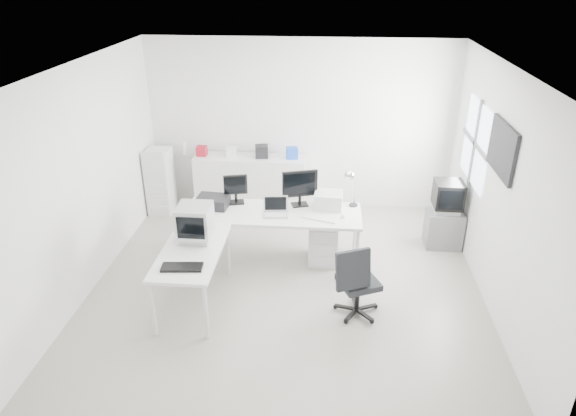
# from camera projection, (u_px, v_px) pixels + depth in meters

# --- Properties ---
(floor) EXTENTS (5.00, 5.00, 0.01)m
(floor) POSITION_uv_depth(u_px,v_px,m) (287.00, 282.00, 6.79)
(floor) COLOR beige
(floor) RESTS_ON ground
(ceiling) EXTENTS (5.00, 5.00, 0.01)m
(ceiling) POSITION_uv_depth(u_px,v_px,m) (286.00, 67.00, 5.57)
(ceiling) COLOR white
(ceiling) RESTS_ON back_wall
(back_wall) EXTENTS (5.00, 0.02, 2.80)m
(back_wall) POSITION_uv_depth(u_px,v_px,m) (300.00, 126.00, 8.42)
(back_wall) COLOR silver
(back_wall) RESTS_ON floor
(left_wall) EXTENTS (0.02, 5.00, 2.80)m
(left_wall) POSITION_uv_depth(u_px,v_px,m) (86.00, 179.00, 6.37)
(left_wall) COLOR silver
(left_wall) RESTS_ON floor
(right_wall) EXTENTS (0.02, 5.00, 2.80)m
(right_wall) POSITION_uv_depth(u_px,v_px,m) (500.00, 192.00, 5.99)
(right_wall) COLOR silver
(right_wall) RESTS_ON floor
(window) EXTENTS (0.02, 1.20, 1.10)m
(window) POSITION_uv_depth(u_px,v_px,m) (476.00, 143.00, 6.98)
(window) COLOR white
(window) RESTS_ON right_wall
(wall_picture) EXTENTS (0.04, 0.90, 0.60)m
(wall_picture) POSITION_uv_depth(u_px,v_px,m) (502.00, 149.00, 5.86)
(wall_picture) COLOR black
(wall_picture) RESTS_ON right_wall
(main_desk) EXTENTS (2.40, 0.80, 0.75)m
(main_desk) POSITION_uv_depth(u_px,v_px,m) (273.00, 236.00, 7.16)
(main_desk) COLOR silver
(main_desk) RESTS_ON floor
(side_desk) EXTENTS (0.70, 1.40, 0.75)m
(side_desk) POSITION_uv_depth(u_px,v_px,m) (194.00, 277.00, 6.23)
(side_desk) COLOR silver
(side_desk) RESTS_ON floor
(drawer_pedestal) EXTENTS (0.40, 0.50, 0.60)m
(drawer_pedestal) POSITION_uv_depth(u_px,v_px,m) (323.00, 241.00, 7.18)
(drawer_pedestal) COLOR silver
(drawer_pedestal) RESTS_ON floor
(inkjet_printer) EXTENTS (0.45, 0.37, 0.15)m
(inkjet_printer) POSITION_uv_depth(u_px,v_px,m) (213.00, 202.00, 7.12)
(inkjet_printer) COLOR black
(inkjet_printer) RESTS_ON main_desk
(lcd_monitor_small) EXTENTS (0.36, 0.26, 0.41)m
(lcd_monitor_small) POSITION_uv_depth(u_px,v_px,m) (236.00, 189.00, 7.17)
(lcd_monitor_small) COLOR black
(lcd_monitor_small) RESTS_ON main_desk
(lcd_monitor_large) EXTENTS (0.53, 0.33, 0.51)m
(lcd_monitor_large) POSITION_uv_depth(u_px,v_px,m) (300.00, 188.00, 7.08)
(lcd_monitor_large) COLOR black
(lcd_monitor_large) RESTS_ON main_desk
(laptop) EXTENTS (0.35, 0.35, 0.21)m
(laptop) POSITION_uv_depth(u_px,v_px,m) (276.00, 208.00, 6.85)
(laptop) COLOR #B7B7BA
(laptop) RESTS_ON main_desk
(white_keyboard) EXTENTS (0.49, 0.28, 0.02)m
(white_keyboard) POSITION_uv_depth(u_px,v_px,m) (320.00, 218.00, 6.80)
(white_keyboard) COLOR silver
(white_keyboard) RESTS_ON main_desk
(white_mouse) EXTENTS (0.06, 0.06, 0.06)m
(white_mouse) POSITION_uv_depth(u_px,v_px,m) (343.00, 216.00, 6.82)
(white_mouse) COLOR silver
(white_mouse) RESTS_ON main_desk
(laser_printer) EXTENTS (0.40, 0.35, 0.22)m
(laser_printer) POSITION_uv_depth(u_px,v_px,m) (328.00, 200.00, 7.09)
(laser_printer) COLOR silver
(laser_printer) RESTS_ON main_desk
(desk_lamp) EXTENTS (0.22, 0.22, 0.53)m
(desk_lamp) POSITION_uv_depth(u_px,v_px,m) (354.00, 188.00, 7.06)
(desk_lamp) COLOR silver
(desk_lamp) RESTS_ON main_desk
(crt_monitor) EXTENTS (0.42, 0.42, 0.48)m
(crt_monitor) POSITION_uv_depth(u_px,v_px,m) (195.00, 222.00, 6.19)
(crt_monitor) COLOR #B7B7BA
(crt_monitor) RESTS_ON side_desk
(black_keyboard) EXTENTS (0.47, 0.22, 0.03)m
(black_keyboard) POSITION_uv_depth(u_px,v_px,m) (182.00, 267.00, 5.71)
(black_keyboard) COLOR black
(black_keyboard) RESTS_ON side_desk
(office_chair) EXTENTS (0.74, 0.74, 0.97)m
(office_chair) POSITION_uv_depth(u_px,v_px,m) (359.00, 279.00, 6.00)
(office_chair) COLOR #242729
(office_chair) RESTS_ON floor
(tv_cabinet) EXTENTS (0.51, 0.42, 0.56)m
(tv_cabinet) POSITION_uv_depth(u_px,v_px,m) (443.00, 228.00, 7.57)
(tv_cabinet) COLOR slate
(tv_cabinet) RESTS_ON floor
(crt_tv) EXTENTS (0.50, 0.48, 0.45)m
(crt_tv) POSITION_uv_depth(u_px,v_px,m) (448.00, 197.00, 7.35)
(crt_tv) COLOR black
(crt_tv) RESTS_ON tv_cabinet
(sideboard) EXTENTS (1.85, 0.46, 0.92)m
(sideboard) POSITION_uv_depth(u_px,v_px,m) (251.00, 183.00, 8.66)
(sideboard) COLOR silver
(sideboard) RESTS_ON floor
(clutter_box_a) EXTENTS (0.17, 0.15, 0.16)m
(clutter_box_a) POSITION_uv_depth(u_px,v_px,m) (202.00, 151.00, 8.49)
(clutter_box_a) COLOR maroon
(clutter_box_a) RESTS_ON sideboard
(clutter_box_b) EXTENTS (0.17, 0.15, 0.16)m
(clutter_box_b) POSITION_uv_depth(u_px,v_px,m) (232.00, 152.00, 8.45)
(clutter_box_b) COLOR silver
(clutter_box_b) RESTS_ON sideboard
(clutter_box_c) EXTENTS (0.23, 0.22, 0.21)m
(clutter_box_c) POSITION_uv_depth(u_px,v_px,m) (262.00, 151.00, 8.40)
(clutter_box_c) COLOR black
(clutter_box_c) RESTS_ON sideboard
(clutter_box_d) EXTENTS (0.21, 0.19, 0.18)m
(clutter_box_d) POSITION_uv_depth(u_px,v_px,m) (292.00, 153.00, 8.37)
(clutter_box_d) COLOR blue
(clutter_box_d) RESTS_ON sideboard
(clutter_bottle) EXTENTS (0.07, 0.07, 0.22)m
(clutter_bottle) POSITION_uv_depth(u_px,v_px,m) (184.00, 148.00, 8.53)
(clutter_bottle) COLOR silver
(clutter_bottle) RESTS_ON sideboard
(filing_cabinet) EXTENTS (0.38, 0.45, 1.09)m
(filing_cabinet) POSITION_uv_depth(u_px,v_px,m) (160.00, 181.00, 8.49)
(filing_cabinet) COLOR silver
(filing_cabinet) RESTS_ON floor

